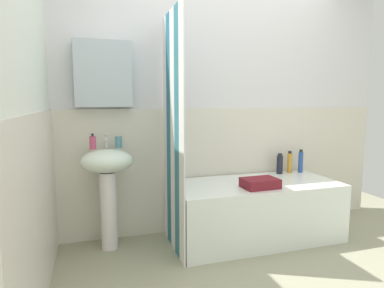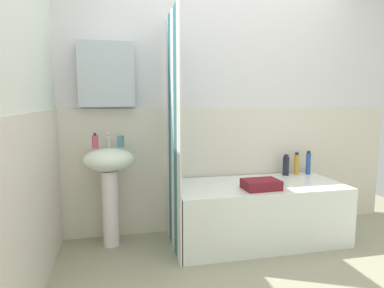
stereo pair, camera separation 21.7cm
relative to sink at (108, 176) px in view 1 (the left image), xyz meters
name	(u,v)px [view 1 (the left image)]	position (x,y,z in m)	size (l,w,h in m)	color
wall_back_tiled	(213,114)	(1.03, 0.23, 0.50)	(3.60, 0.18, 2.40)	silver
wall_left_tiled	(28,127)	(-0.47, -0.69, 0.48)	(0.07, 1.81, 2.40)	silver
sink	(108,176)	(0.00, 0.00, 0.00)	(0.44, 0.34, 0.87)	white
faucet	(106,141)	(0.00, 0.08, 0.29)	(0.03, 0.12, 0.12)	silver
soap_dispenser	(93,142)	(-0.11, 0.03, 0.29)	(0.05, 0.05, 0.13)	#C6466A
toothbrush_cup	(118,142)	(0.10, 0.07, 0.28)	(0.06, 0.06, 0.10)	teal
bathtub	(255,210)	(1.31, -0.17, -0.37)	(1.52, 0.71, 0.53)	white
shower_curtain	(173,134)	(0.53, -0.17, 0.36)	(0.01, 0.71, 2.00)	white
body_wash_bottle	(301,161)	(1.97, 0.09, 0.00)	(0.05, 0.05, 0.24)	#2C50A6
shampoo_bottle	(290,162)	(1.84, 0.11, 0.00)	(0.05, 0.05, 0.23)	gold
conditioner_bottle	(280,164)	(1.72, 0.09, -0.01)	(0.06, 0.06, 0.21)	#212231
towel_folded	(260,183)	(1.25, -0.35, -0.07)	(0.30, 0.21, 0.08)	maroon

